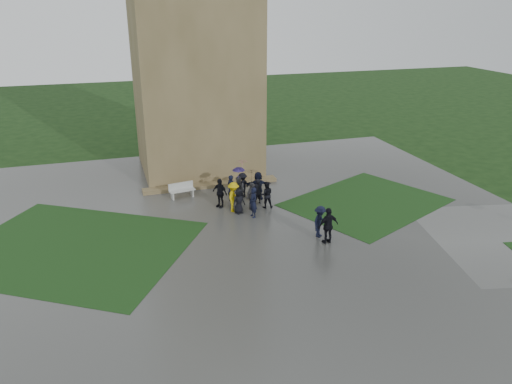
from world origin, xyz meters
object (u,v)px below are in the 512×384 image
object	(u,v)px
tower	(193,42)
pedestrian_mid	(320,222)
bench	(182,190)
pedestrian_near	(328,226)

from	to	relation	value
tower	pedestrian_mid	world-z (taller)	tower
tower	bench	world-z (taller)	tower
tower	pedestrian_mid	bearing A→B (deg)	-74.17
bench	pedestrian_near	size ratio (longest dim) A/B	0.87
bench	pedestrian_mid	world-z (taller)	pedestrian_mid
pedestrian_mid	pedestrian_near	bearing A→B (deg)	-124.92
tower	pedestrian_mid	distance (m)	16.19
tower	pedestrian_near	size ratio (longest dim) A/B	9.34
bench	pedestrian_near	bearing A→B (deg)	-64.19
tower	bench	bearing A→B (deg)	-110.63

